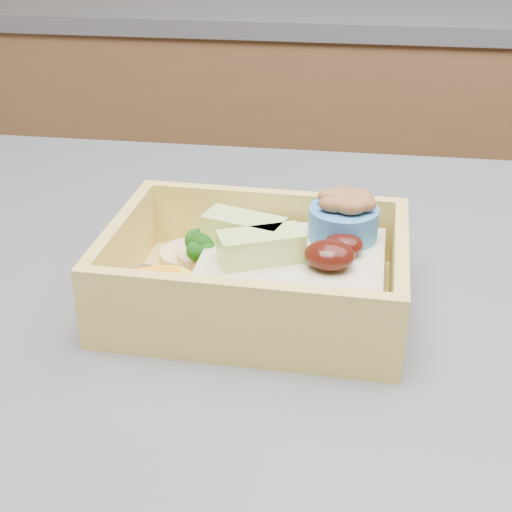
# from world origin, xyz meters

# --- Properties ---
(back_cabinets) EXTENTS (3.20, 0.62, 2.30)m
(back_cabinets) POSITION_xyz_m (0.00, 1.23, 0.89)
(back_cabinets) COLOR brown
(back_cabinets) RESTS_ON ground
(bento_box) EXTENTS (0.18, 0.13, 0.06)m
(bento_box) POSITION_xyz_m (-0.12, 0.05, 0.94)
(bento_box) COLOR #DBC05A
(bento_box) RESTS_ON island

